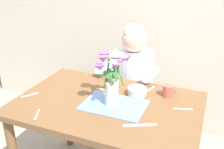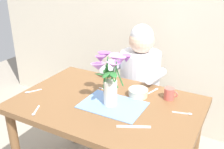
% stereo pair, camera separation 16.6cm
% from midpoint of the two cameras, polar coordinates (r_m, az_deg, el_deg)
% --- Properties ---
extents(wood_panel_backdrop, '(4.00, 0.10, 2.50)m').
position_cam_midpoint_polar(wood_panel_backdrop, '(2.49, 6.88, 15.51)').
color(wood_panel_backdrop, beige).
rests_on(wood_panel_backdrop, ground_plane).
extents(dining_table, '(1.20, 0.80, 0.74)m').
position_cam_midpoint_polar(dining_table, '(1.76, -3.72, -8.94)').
color(dining_table, brown).
rests_on(dining_table, ground_plane).
extents(seated_person, '(0.45, 0.47, 1.14)m').
position_cam_midpoint_polar(seated_person, '(2.30, 2.48, -2.98)').
color(seated_person, '#4C4C56').
rests_on(seated_person, ground_plane).
extents(striped_placemat, '(0.40, 0.28, 0.00)m').
position_cam_midpoint_polar(striped_placemat, '(1.67, -2.41, -6.79)').
color(striped_placemat, '#6B93D1').
rests_on(striped_placemat, dining_table).
extents(flower_vase, '(0.25, 0.23, 0.35)m').
position_cam_midpoint_polar(flower_vase, '(1.59, -3.14, -0.23)').
color(flower_vase, silver).
rests_on(flower_vase, dining_table).
extents(ceramic_bowl, '(0.14, 0.14, 0.06)m').
position_cam_midpoint_polar(ceramic_bowl, '(1.78, 2.88, -3.71)').
color(ceramic_bowl, beige).
rests_on(ceramic_bowl, dining_table).
extents(dinner_knife, '(0.18, 0.10, 0.00)m').
position_cam_midpoint_polar(dinner_knife, '(1.48, 2.83, -11.17)').
color(dinner_knife, silver).
rests_on(dinner_knife, dining_table).
extents(coffee_cup, '(0.09, 0.07, 0.08)m').
position_cam_midpoint_polar(coffee_cup, '(1.78, 9.60, -3.64)').
color(coffee_cup, '#CC564C').
rests_on(coffee_cup, dining_table).
extents(spoon_0, '(0.12, 0.04, 0.01)m').
position_cam_midpoint_polar(spoon_0, '(1.66, 13.28, -7.52)').
color(spoon_0, silver).
rests_on(spoon_0, dining_table).
extents(spoon_1, '(0.05, 0.12, 0.01)m').
position_cam_midpoint_polar(spoon_1, '(1.89, 6.24, -3.07)').
color(spoon_1, silver).
rests_on(spoon_1, dining_table).
extents(spoon_2, '(0.07, 0.11, 0.01)m').
position_cam_midpoint_polar(spoon_2, '(1.90, -20.68, -4.46)').
color(spoon_2, silver).
rests_on(spoon_2, dining_table).
extents(spoon_3, '(0.06, 0.11, 0.01)m').
position_cam_midpoint_polar(spoon_3, '(1.64, -19.20, -8.79)').
color(spoon_3, silver).
rests_on(spoon_3, dining_table).
extents(spoon_4, '(0.12, 0.02, 0.01)m').
position_cam_midpoint_polar(spoon_4, '(1.86, -3.78, -3.43)').
color(spoon_4, silver).
rests_on(spoon_4, dining_table).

